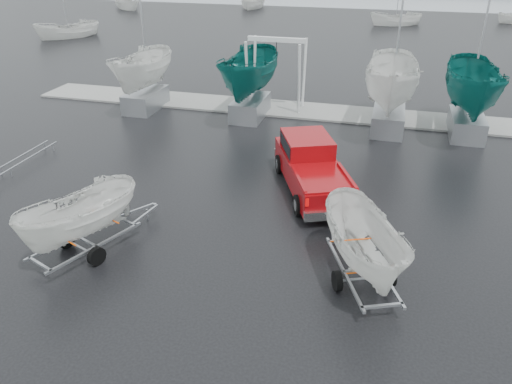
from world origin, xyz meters
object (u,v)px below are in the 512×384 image
(trailer_parked, at_px, (74,180))
(boat_hoist, at_px, (276,64))
(pickup_truck, at_px, (311,164))
(trailer_hitched, at_px, (370,201))

(trailer_parked, relative_size, boat_hoist, 1.17)
(pickup_truck, bearing_deg, trailer_parked, -156.25)
(pickup_truck, bearing_deg, trailer_hitched, -90.00)
(trailer_hitched, bearing_deg, pickup_truck, 90.00)
(pickup_truck, height_order, trailer_hitched, trailer_hitched)
(trailer_parked, bearing_deg, trailer_hitched, 26.42)
(pickup_truck, distance_m, trailer_hitched, 6.65)
(pickup_truck, height_order, trailer_parked, trailer_parked)
(trailer_hitched, distance_m, boat_hoist, 16.72)
(trailer_parked, xyz_separation_m, boat_hoist, (2.45, 16.24, 0.05))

